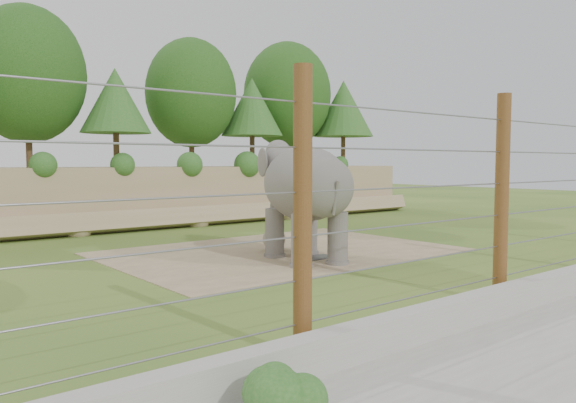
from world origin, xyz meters
TOP-DOWN VIEW (x-y plane):
  - ground at (0.00, 0.00)m, footprint 90.00×90.00m
  - back_embankment at (0.59, 12.68)m, footprint 30.00×5.52m
  - dirt_patch at (0.50, 3.00)m, footprint 10.00×7.00m
  - drain_grate at (0.54, 1.38)m, footprint 1.00×0.60m
  - elephant at (0.04, 1.30)m, footprint 2.69×4.35m
  - stone_ball at (0.45, 3.24)m, footprint 0.70×0.70m
  - retaining_wall at (0.00, -5.00)m, footprint 26.00×0.35m
  - barrier_fence at (0.00, -4.50)m, footprint 20.26×0.26m
  - walkway_shrub at (-6.39, -5.80)m, footprint 0.66×0.66m

SIDE VIEW (x-z plane):
  - ground at x=0.00m, z-range 0.00..0.00m
  - dirt_patch at x=0.50m, z-range 0.00..0.02m
  - drain_grate at x=0.54m, z-range 0.02..0.05m
  - retaining_wall at x=0.00m, z-range 0.00..0.50m
  - walkway_shrub at x=-6.39m, z-range 0.01..0.67m
  - stone_ball at x=0.45m, z-range 0.02..0.72m
  - elephant at x=0.04m, z-range 0.00..3.28m
  - barrier_fence at x=0.00m, z-range 0.00..4.00m
  - back_embankment at x=0.59m, z-range -0.42..8.35m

